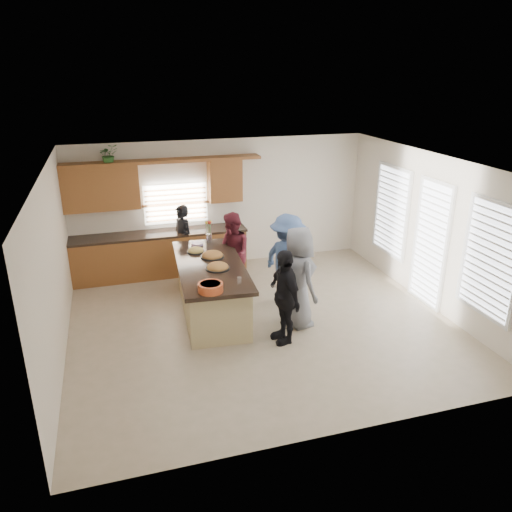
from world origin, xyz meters
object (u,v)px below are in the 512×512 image
object	(u,v)px
woman_left_front	(284,296)
woman_right_front	(298,277)
woman_right_back	(287,260)
salad_bowl	(211,287)
island	(211,289)
woman_left_back	(182,240)
woman_left_mid	(233,253)

from	to	relation	value
woman_left_front	woman_right_front	world-z (taller)	woman_right_front
woman_right_back	salad_bowl	bearing A→B (deg)	101.09
island	woman_left_front	distance (m)	1.65
woman_left_back	woman_right_back	bearing A→B (deg)	13.73
island	woman_right_back	bearing A→B (deg)	1.42
island	woman_left_back	bearing A→B (deg)	99.76
island	woman_left_mid	distance (m)	1.03
woman_left_front	woman_left_back	bearing A→B (deg)	-167.22
woman_left_back	woman_left_front	distance (m)	3.47
salad_bowl	woman_right_front	size ratio (longest dim) A/B	0.22
island	woman_right_front	distance (m)	1.65
woman_right_front	woman_left_front	bearing A→B (deg)	127.66
island	woman_left_back	distance (m)	2.00
woman_left_front	woman_right_front	xyz separation A→B (m)	(0.41, 0.45, 0.10)
island	woman_right_front	world-z (taller)	woman_right_front
salad_bowl	woman_left_mid	size ratio (longest dim) A/B	0.24
salad_bowl	woman_left_front	xyz separation A→B (m)	(1.15, -0.18, -0.23)
island	salad_bowl	size ratio (longest dim) A/B	7.04
woman_left_back	woman_left_front	xyz separation A→B (m)	(1.13, -3.28, 0.03)
woman_left_back	woman_left_front	bearing A→B (deg)	-6.30
island	salad_bowl	distance (m)	1.30
salad_bowl	woman_left_front	size ratio (longest dim) A/B	0.25
island	woman_right_back	world-z (taller)	woman_right_back
woman_left_back	woman_left_front	world-z (taller)	woman_left_front
woman_left_back	salad_bowl	bearing A→B (deg)	-25.70
island	woman_right_back	distance (m)	1.49
island	woman_left_back	world-z (taller)	woman_left_back
woman_left_mid	woman_left_front	distance (m)	2.11
woman_left_back	woman_right_back	distance (m)	2.60
woman_right_front	woman_right_back	bearing A→B (deg)	-17.32
woman_left_back	woman_right_back	xyz separation A→B (m)	(1.63, -2.02, 0.12)
woman_left_front	woman_right_back	world-z (taller)	woman_right_back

